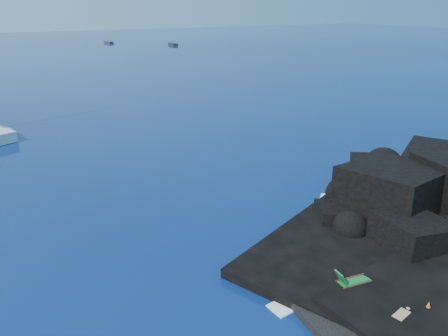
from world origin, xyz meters
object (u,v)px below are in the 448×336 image
object	(u,v)px
marker_cone	(428,308)
distant_boat_a	(109,43)
distant_boat_b	(173,45)
sunbather	(401,316)
deck_chair	(354,277)

from	to	relation	value
marker_cone	distant_boat_a	size ratio (longest dim) A/B	0.13
distant_boat_b	sunbather	bearing A→B (deg)	-105.32
deck_chair	distant_boat_b	bearing A→B (deg)	78.05
deck_chair	distant_boat_b	world-z (taller)	deck_chair
marker_cone	distant_boat_a	distance (m)	130.21
deck_chair	distant_boat_a	size ratio (longest dim) A/B	0.35
deck_chair	distant_boat_b	size ratio (longest dim) A/B	0.32
marker_cone	sunbather	bearing A→B (deg)	169.46
sunbather	distant_boat_b	size ratio (longest dim) A/B	0.37
sunbather	distant_boat_b	bearing A→B (deg)	58.60
distant_boat_a	distant_boat_b	size ratio (longest dim) A/B	0.90
distant_boat_b	distant_boat_a	bearing A→B (deg)	136.00
deck_chair	distant_boat_a	world-z (taller)	deck_chair
distant_boat_a	distant_boat_b	xyz separation A→B (m)	(14.17, -15.81, 0.00)
deck_chair	distant_boat_a	distance (m)	127.98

